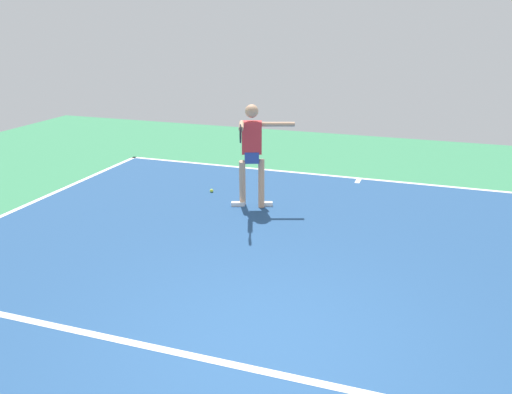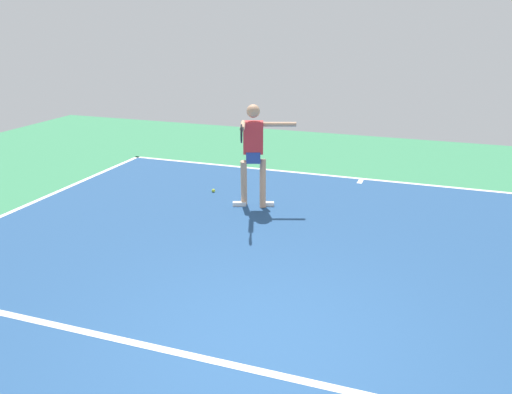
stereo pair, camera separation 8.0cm
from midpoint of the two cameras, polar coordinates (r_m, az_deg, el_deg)
ground_plane at (r=5.63m, az=0.35°, el=-15.98°), size 21.46×21.46×0.00m
court_surface at (r=5.62m, az=0.35°, el=-15.96°), size 10.90×12.91×0.00m
court_line_baseline_near at (r=11.35m, az=10.81°, el=1.98°), size 10.90×0.10×0.01m
court_line_service at (r=5.36m, az=-0.88°, el=-17.90°), size 8.18×0.10×0.01m
court_line_centre_mark at (r=11.16m, az=10.65°, el=1.70°), size 0.10×0.30×0.01m
tennis_player at (r=9.19m, az=-0.66°, el=5.20°), size 1.07×1.34×1.82m
tennis_ball_far_corner at (r=10.29m, az=-5.00°, el=0.68°), size 0.07×0.07×0.07m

